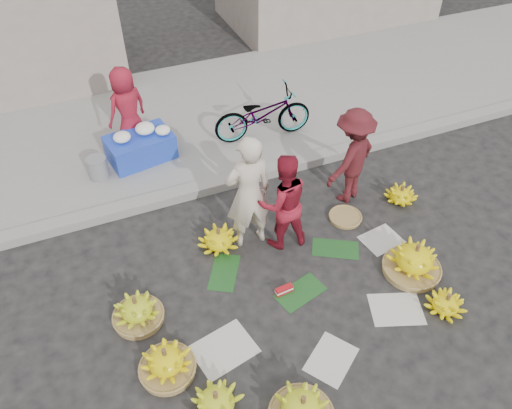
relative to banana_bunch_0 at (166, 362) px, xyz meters
name	(u,v)px	position (x,y,z in m)	size (l,w,h in m)	color
ground	(300,279)	(1.98, 0.62, -0.19)	(80.00, 80.00, 0.00)	black
curb	(240,178)	(1.98, 2.82, -0.11)	(40.00, 0.25, 0.15)	gray
sidewalk	(201,114)	(1.98, 4.92, -0.13)	(40.00, 4.00, 0.12)	gray
newspaper_scatter	(330,326)	(1.98, -0.18, -0.18)	(3.20, 1.80, 0.00)	beige
banana_leaves	(287,270)	(1.88, 0.82, -0.18)	(2.00, 1.00, 0.00)	#16431A
banana_bunch_0	(166,362)	(0.00, 0.00, 0.00)	(0.66, 0.66, 0.44)	olive
banana_bunch_1	(216,402)	(0.37, -0.63, -0.04)	(0.62, 0.62, 0.34)	#9BB81A
banana_bunch_3	(446,303)	(3.43, -0.52, -0.06)	(0.59, 0.59, 0.30)	yellow
banana_bunch_4	(414,260)	(3.42, 0.17, 0.04)	(0.86, 0.86, 0.51)	olive
banana_bunch_5	(401,195)	(4.10, 1.42, -0.06)	(0.58, 0.58, 0.30)	yellow
banana_bunch_6	(137,310)	(-0.15, 0.82, 0.00)	(0.63, 0.63, 0.43)	olive
banana_bunch_7	(219,239)	(1.18, 1.60, -0.04)	(0.68, 0.68, 0.34)	yellow
basket_spare	(345,217)	(3.12, 1.40, -0.16)	(0.47, 0.47, 0.05)	olive
incense_stack	(284,290)	(1.68, 0.50, -0.13)	(0.24, 0.08, 0.10)	#AC1219
vendor_cream	(249,193)	(1.62, 1.55, 0.70)	(0.65, 0.43, 1.77)	beige
vendor_red	(283,202)	(2.04, 1.36, 0.56)	(0.72, 0.56, 1.48)	#A31929
man_striped	(352,157)	(3.38, 1.84, 0.60)	(1.01, 0.58, 1.56)	maroon
flower_table	(141,146)	(0.63, 3.90, 0.19)	(1.15, 0.83, 0.61)	#1C38B6
grey_bucket	(98,168)	(-0.12, 3.67, 0.11)	(0.32, 0.32, 0.36)	slate
flower_vendor	(127,109)	(0.59, 4.34, 0.65)	(0.71, 0.46, 1.44)	#A31929
bicycle	(263,114)	(2.76, 3.72, 0.39)	(1.72, 0.60, 0.91)	gray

